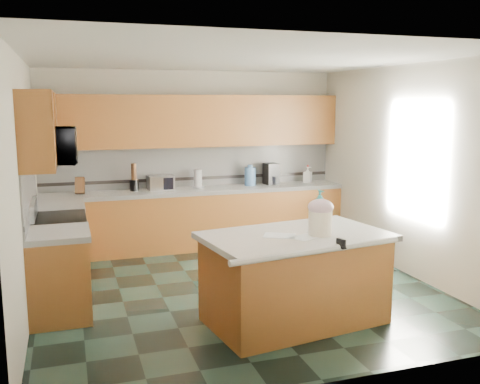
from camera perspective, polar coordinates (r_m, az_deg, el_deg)
name	(u,v)px	position (r m, az deg, el deg)	size (l,w,h in m)	color
floor	(237,289)	(6.52, -0.31, -10.31)	(4.60, 4.60, 0.00)	black
ceiling	(237,58)	(6.16, -0.33, 14.07)	(4.60, 4.60, 0.00)	white
wall_back	(192,159)	(8.42, -5.13, 3.58)	(4.60, 0.04, 2.70)	silver
wall_front	(331,218)	(4.08, 9.64, -2.75)	(4.60, 0.04, 2.70)	silver
wall_left	(22,187)	(5.93, -22.22, 0.46)	(0.04, 4.60, 2.70)	silver
wall_right	(408,170)	(7.24, 17.47, 2.23)	(0.04, 4.60, 2.70)	silver
back_base_cab	(198,220)	(8.26, -4.54, -3.00)	(4.60, 0.60, 0.86)	#4F220A
back_countertop	(197,191)	(8.17, -4.58, 0.15)	(4.60, 0.64, 0.06)	white
back_upper_cab	(194,121)	(8.20, -4.90, 7.56)	(4.60, 0.33, 0.78)	#4F220A
back_backsplash	(193,166)	(8.40, -5.07, 2.78)	(4.60, 0.02, 0.63)	silver
back_accent_band	(193,178)	(8.42, -5.04, 1.45)	(4.60, 0.01, 0.05)	black
left_base_cab_rear	(61,241)	(7.35, -18.59, -5.02)	(0.60, 0.82, 0.86)	#4F220A
left_counter_rear	(59,207)	(7.26, -18.78, -1.49)	(0.64, 0.82, 0.06)	white
left_base_cab_front	(60,277)	(5.88, -18.68, -8.61)	(0.60, 0.72, 0.86)	#4F220A
left_counter_front	(57,234)	(5.76, -18.92, -4.25)	(0.64, 0.72, 0.06)	white
left_backsplash	(29,190)	(6.48, -21.54, 0.19)	(0.02, 2.30, 0.63)	silver
left_accent_band	(31,207)	(6.52, -21.39, -1.50)	(0.01, 2.30, 0.05)	black
left_upper_cab_rear	(43,124)	(7.28, -20.27, 6.79)	(0.33, 1.09, 0.78)	#4F220A
left_upper_cab_front	(37,130)	(5.62, -20.87, 6.15)	(0.33, 0.72, 0.78)	#4F220A
range_body	(60,257)	(6.59, -18.63, -6.59)	(0.60, 0.76, 0.88)	#B7B7BC
range_oven_door	(86,258)	(6.60, -16.08, -6.80)	(0.02, 0.68, 0.55)	black
range_cooktop	(58,218)	(6.48, -18.85, -2.67)	(0.62, 0.78, 0.04)	black
range_handle	(87,227)	(6.51, -15.97, -3.56)	(0.02, 0.02, 0.66)	#B7B7BC
range_backguard	(33,209)	(6.47, -21.20, -1.74)	(0.06, 0.76, 0.18)	#B7B7BC
microwave	(54,146)	(6.37, -19.24, 4.68)	(0.73, 0.50, 0.41)	#B7B7BC
island_base	(295,281)	(5.50, 5.85, -9.40)	(1.71, 0.97, 0.86)	#4F220A
island_top	(295,237)	(5.37, 5.94, -4.75)	(1.81, 1.07, 0.06)	white
island_bullnose	(320,250)	(4.90, 8.49, -6.19)	(0.06, 0.06, 1.81)	white
treat_jar	(320,223)	(5.31, 8.55, -3.28)	(0.23, 0.23, 0.24)	#F7E6CB
treat_jar_lid	(321,207)	(5.28, 8.60, -1.59)	(0.25, 0.25, 0.16)	#CDA3AF
treat_jar_knob	(321,202)	(5.27, 8.61, -1.03)	(0.03, 0.03, 0.08)	tan
treat_jar_knob_end_l	(317,202)	(5.25, 8.20, -1.06)	(0.04, 0.04, 0.04)	tan
treat_jar_knob_end_r	(325,201)	(5.29, 9.02, -1.01)	(0.04, 0.04, 0.04)	tan
soap_bottle_island	(320,207)	(5.76, 8.50, -1.63)	(0.14, 0.15, 0.37)	teal
paper_sheet_a	(306,237)	(5.23, 7.01, -4.80)	(0.27, 0.20, 0.00)	white
paper_sheet_b	(279,236)	(5.27, 4.23, -4.65)	(0.30, 0.23, 0.00)	white
clamp_body	(341,244)	(5.01, 10.72, -5.43)	(0.03, 0.10, 0.09)	black
clamp_handle	(344,247)	(4.97, 11.04, -5.82)	(0.02, 0.02, 0.07)	black
knife_block	(80,186)	(7.98, -16.70, 0.65)	(0.13, 0.11, 0.24)	#472814
utensil_crock	(134,185)	(8.07, -11.22, 0.70)	(0.13, 0.13, 0.17)	black
utensil_bundle	(134,172)	(8.04, -11.26, 2.14)	(0.08, 0.08, 0.24)	#472814
toaster_oven	(161,183)	(8.09, -8.46, 0.98)	(0.37, 0.26, 0.22)	#B7B7BC
toaster_oven_door	(162,184)	(7.97, -8.31, 0.86)	(0.33, 0.01, 0.18)	black
paper_towel	(198,179)	(8.25, -4.50, 1.42)	(0.12, 0.12, 0.28)	white
paper_towel_base	(198,187)	(8.27, -4.49, 0.53)	(0.18, 0.18, 0.01)	#B7B7BC
water_jug	(250,176)	(8.44, 1.08, 1.68)	(0.17, 0.17, 0.29)	#4977AF
water_jug_neck	(250,166)	(8.42, 1.09, 2.79)	(0.08, 0.08, 0.04)	#4977AF
coffee_maker	(271,174)	(8.58, 3.34, 1.96)	(0.20, 0.22, 0.34)	black
coffee_carafe	(272,180)	(8.55, 3.45, 1.26)	(0.14, 0.14, 0.14)	black
soap_bottle_back	(308,175)	(8.81, 7.23, 1.84)	(0.12, 0.12, 0.26)	white
soap_back_cap	(308,166)	(8.79, 7.25, 2.78)	(0.02, 0.02, 0.03)	red
window_light_proxy	(416,160)	(7.04, 18.27, 3.23)	(0.02, 1.40, 1.10)	white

